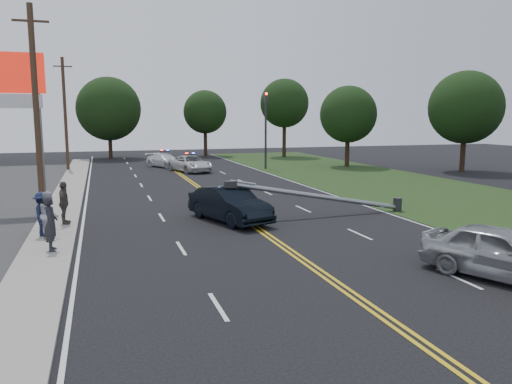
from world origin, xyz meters
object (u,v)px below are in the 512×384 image
object	(u,v)px
fallen_streetlight	(329,197)
bystander_c	(42,214)
crashed_sedan	(229,204)
bystander_a	(51,223)
utility_pole_far	(65,114)
emergency_b	(165,160)
bystander_b	(49,214)
utility_pole_mid	(36,111)
traffic_signal	(266,123)
pylon_sign	(12,93)
bystander_d	(64,203)
waiting_sedan	(503,253)
emergency_a	(190,164)

from	to	relation	value
fallen_streetlight	bystander_c	world-z (taller)	fallen_streetlight
crashed_sedan	bystander_a	bearing A→B (deg)	-173.42
utility_pole_far	emergency_b	bearing A→B (deg)	2.83
bystander_c	bystander_b	bearing A→B (deg)	-137.76
fallen_streetlight	emergency_b	bearing A→B (deg)	99.96
fallen_streetlight	bystander_a	bearing A→B (deg)	-164.85
emergency_b	utility_pole_mid	bearing A→B (deg)	-139.70
traffic_signal	fallen_streetlight	size ratio (longest dim) A/B	0.75
utility_pole_far	bystander_c	xyz separation A→B (m)	(0.49, -26.83, -4.08)
fallen_streetlight	emergency_b	xyz separation A→B (m)	(-4.64, 26.43, -0.27)
bystander_a	bystander_b	world-z (taller)	bystander_a
pylon_sign	bystander_b	distance (m)	8.96
bystander_a	bystander_d	distance (m)	4.62
pylon_sign	bystander_d	bearing A→B (deg)	-62.44
waiting_sedan	emergency_a	bearing A→B (deg)	72.33
bystander_b	bystander_d	world-z (taller)	bystander_d
traffic_signal	utility_pole_mid	world-z (taller)	utility_pole_mid
emergency_a	bystander_c	bearing A→B (deg)	-130.30
bystander_b	crashed_sedan	bearing A→B (deg)	-88.80
utility_pole_far	bystander_a	size ratio (longest dim) A/B	5.07
emergency_a	bystander_a	world-z (taller)	bystander_a
waiting_sedan	bystander_d	xyz separation A→B (m)	(-12.95, 11.63, 0.26)
traffic_signal	waiting_sedan	size ratio (longest dim) A/B	1.49
traffic_signal	utility_pole_mid	bearing A→B (deg)	-134.20
emergency_b	bystander_c	world-z (taller)	bystander_c
waiting_sedan	bystander_c	size ratio (longest dim) A/B	2.68
crashed_sedan	emergency_a	bearing A→B (deg)	66.10
fallen_streetlight	emergency_a	distance (m)	21.96
pylon_sign	fallen_streetlight	distance (m)	16.66
bystander_a	bystander_d	size ratio (longest dim) A/B	1.04
emergency_b	bystander_a	world-z (taller)	bystander_a
utility_pole_far	emergency_b	distance (m)	9.81
waiting_sedan	emergency_a	xyz separation A→B (m)	(-3.74, 32.12, -0.10)
bystander_d	waiting_sedan	bearing A→B (deg)	-125.97
utility_pole_mid	emergency_a	distance (m)	21.03
fallen_streetlight	emergency_a	size ratio (longest dim) A/B	1.84
traffic_signal	utility_pole_far	xyz separation A→B (m)	(-17.50, 4.00, 0.88)
fallen_streetlight	crashed_sedan	bearing A→B (deg)	178.40
fallen_streetlight	utility_pole_mid	distance (m)	14.58
utility_pole_far	bystander_c	size ratio (longest dim) A/B	5.65
bystander_c	utility_pole_mid	bearing A→B (deg)	9.03
bystander_b	utility_pole_far	bearing A→B (deg)	-6.89
traffic_signal	bystander_d	bearing A→B (deg)	-128.23
utility_pole_mid	waiting_sedan	bearing A→B (deg)	-45.49
pylon_sign	emergency_b	distance (m)	23.39
bystander_d	emergency_b	bearing A→B (deg)	-10.79
traffic_signal	bystander_a	xyz separation A→B (m)	(-16.48, -25.34, -3.10)
traffic_signal	bystander_d	distance (m)	26.57
bystander_d	fallen_streetlight	bearing A→B (deg)	-89.95
utility_pole_mid	waiting_sedan	xyz separation A→B (m)	(14.13, -14.37, -4.28)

